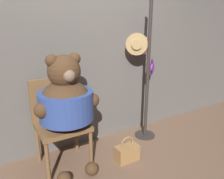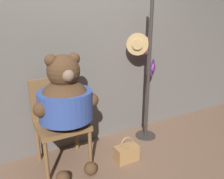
{
  "view_description": "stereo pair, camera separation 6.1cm",
  "coord_description": "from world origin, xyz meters",
  "px_view_note": "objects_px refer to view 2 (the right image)",
  "views": [
    {
      "loc": [
        -0.96,
        -1.73,
        1.55
      ],
      "look_at": [
        0.28,
        0.37,
        0.8
      ],
      "focal_mm": 35.0,
      "sensor_mm": 36.0,
      "label": 1
    },
    {
      "loc": [
        -0.91,
        -1.76,
        1.55
      ],
      "look_at": [
        0.28,
        0.37,
        0.8
      ],
      "focal_mm": 35.0,
      "sensor_mm": 36.0,
      "label": 2
    }
  ],
  "objects_px": {
    "chair": "(59,118)",
    "teddy_bear": "(66,102)",
    "hat_display_rack": "(146,73)",
    "handbag_on_ground": "(127,153)"
  },
  "relations": [
    {
      "from": "teddy_bear",
      "to": "handbag_on_ground",
      "type": "bearing_deg",
      "value": -19.42
    },
    {
      "from": "chair",
      "to": "teddy_bear",
      "type": "distance_m",
      "value": 0.28
    },
    {
      "from": "hat_display_rack",
      "to": "handbag_on_ground",
      "type": "height_order",
      "value": "hat_display_rack"
    },
    {
      "from": "chair",
      "to": "hat_display_rack",
      "type": "height_order",
      "value": "hat_display_rack"
    },
    {
      "from": "chair",
      "to": "teddy_bear",
      "type": "relative_size",
      "value": 0.76
    },
    {
      "from": "hat_display_rack",
      "to": "handbag_on_ground",
      "type": "xyz_separation_m",
      "value": [
        -0.54,
        -0.4,
        -0.81
      ]
    },
    {
      "from": "chair",
      "to": "handbag_on_ground",
      "type": "height_order",
      "value": "chair"
    },
    {
      "from": "teddy_bear",
      "to": "handbag_on_ground",
      "type": "xyz_separation_m",
      "value": [
        0.62,
        -0.22,
        -0.67
      ]
    },
    {
      "from": "hat_display_rack",
      "to": "handbag_on_ground",
      "type": "relative_size",
      "value": 6.09
    },
    {
      "from": "chair",
      "to": "handbag_on_ground",
      "type": "xyz_separation_m",
      "value": [
        0.65,
        -0.38,
        -0.44
      ]
    }
  ]
}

